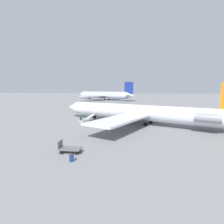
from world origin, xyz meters
TOP-DOWN VIEW (x-y plane):
  - ground_plane at (0.00, 0.00)m, footprint 600.00×600.00m
  - airplane_main at (-0.98, 0.41)m, footprint 34.13×26.88m
  - airplane_far_center at (23.33, -74.77)m, footprint 42.84×33.82m
  - boarding_stairs at (9.58, 0.26)m, footprint 2.47×4.10m
  - passenger at (10.12, 1.28)m, footprint 0.45×0.57m
  - luggage_cart at (5.49, 17.02)m, footprint 2.25×1.21m
  - suitcase at (4.33, 19.04)m, footprint 0.41×0.41m

SIDE VIEW (x-z plane):
  - ground_plane at x=0.00m, z-range 0.00..0.00m
  - suitcase at x=4.33m, z-range -0.11..0.77m
  - boarding_stairs at x=9.58m, z-range -0.51..1.28m
  - luggage_cart at x=5.49m, z-range -0.15..1.07m
  - passenger at x=10.12m, z-range 0.13..1.87m
  - airplane_main at x=-0.98m, z-range -1.49..5.88m
  - airplane_far_center at x=23.33m, z-range -2.17..8.57m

